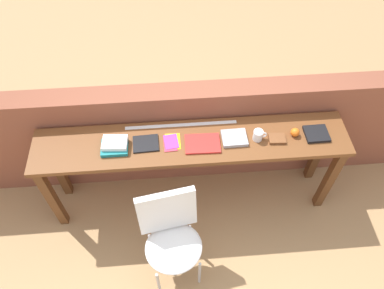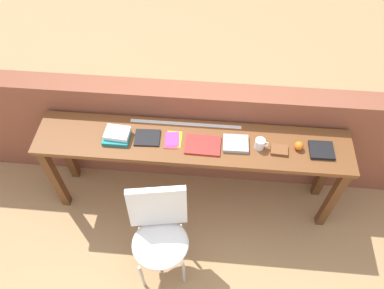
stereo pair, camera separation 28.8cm
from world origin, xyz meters
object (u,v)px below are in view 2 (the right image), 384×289
at_px(book_stack_leftmost, 117,135).
at_px(sports_ball_small, 299,146).
at_px(magazine_cycling, 147,138).
at_px(leather_journal_brown, 279,150).
at_px(book_repair_rightmost, 321,150).
at_px(chair_white_moulded, 159,231).
at_px(pamphlet_pile_colourful, 173,140).
at_px(book_open_centre, 203,145).
at_px(mug, 260,144).

relative_size(book_stack_leftmost, sports_ball_small, 2.96).
height_order(magazine_cycling, leather_journal_brown, leather_journal_brown).
distance_m(magazine_cycling, book_repair_rightmost, 1.35).
bearing_deg(chair_white_moulded, leather_journal_brown, 33.44).
bearing_deg(book_stack_leftmost, chair_white_moulded, -56.67).
xyz_separation_m(leather_journal_brown, book_repair_rightmost, (0.32, 0.02, 0.00)).
height_order(pamphlet_pile_colourful, book_open_centre, book_open_centre).
relative_size(pamphlet_pile_colourful, leather_journal_brown, 1.38).
height_order(book_stack_leftmost, magazine_cycling, book_stack_leftmost).
height_order(pamphlet_pile_colourful, book_repair_rightmost, book_repair_rightmost).
height_order(mug, book_repair_rightmost, mug).
relative_size(mug, book_repair_rightmost, 0.60).
xyz_separation_m(book_stack_leftmost, leather_journal_brown, (1.26, -0.02, -0.02)).
xyz_separation_m(magazine_cycling, sports_ball_small, (1.17, -0.00, 0.03)).
bearing_deg(book_stack_leftmost, sports_ball_small, 0.60).
bearing_deg(book_open_centre, mug, 4.01).
bearing_deg(book_stack_leftmost, magazine_cycling, 3.97).
bearing_deg(mug, book_open_centre, -177.35).
bearing_deg(pamphlet_pile_colourful, chair_white_moulded, -94.14).
height_order(book_open_centre, book_repair_rightmost, book_repair_rightmost).
bearing_deg(pamphlet_pile_colourful, leather_journal_brown, -2.54).
relative_size(chair_white_moulded, book_repair_rightmost, 4.84).
distance_m(chair_white_moulded, pamphlet_pile_colourful, 0.71).
xyz_separation_m(book_stack_leftmost, book_open_centre, (0.68, -0.02, -0.02)).
bearing_deg(pamphlet_pile_colourful, book_repair_rightmost, -0.64).
bearing_deg(sports_ball_small, magazine_cycling, 179.92).
bearing_deg(book_open_centre, chair_white_moulded, -114.96).
bearing_deg(book_repair_rightmost, sports_ball_small, 175.89).
relative_size(chair_white_moulded, sports_ball_small, 12.75).
height_order(chair_white_moulded, sports_ball_small, sports_ball_small).
xyz_separation_m(book_open_centre, leather_journal_brown, (0.59, 0.00, 0.00)).
distance_m(mug, sports_ball_small, 0.30).
xyz_separation_m(chair_white_moulded, leather_journal_brown, (0.87, 0.58, 0.37)).
height_order(sports_ball_small, book_repair_rightmost, sports_ball_small).
height_order(chair_white_moulded, leather_journal_brown, leather_journal_brown).
bearing_deg(magazine_cycling, sports_ball_small, -2.56).
distance_m(chair_white_moulded, sports_ball_small, 1.25).
bearing_deg(mug, sports_ball_small, 2.70).
distance_m(book_stack_leftmost, sports_ball_small, 1.41).
xyz_separation_m(book_stack_leftmost, book_repair_rightmost, (1.59, 0.00, -0.02)).
xyz_separation_m(pamphlet_pile_colourful, mug, (0.68, -0.02, 0.04)).
bearing_deg(leather_journal_brown, chair_white_moulded, -143.27).
distance_m(leather_journal_brown, sports_ball_small, 0.15).
distance_m(book_stack_leftmost, book_open_centre, 0.68).
distance_m(book_stack_leftmost, mug, 1.11).
xyz_separation_m(book_open_centre, book_repair_rightmost, (0.91, 0.02, 0.00)).
bearing_deg(chair_white_moulded, pamphlet_pile_colourful, 85.86).
bearing_deg(book_open_centre, magazine_cycling, 176.72).
bearing_deg(book_stack_leftmost, book_repair_rightmost, 0.17).
distance_m(pamphlet_pile_colourful, sports_ball_small, 0.97).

